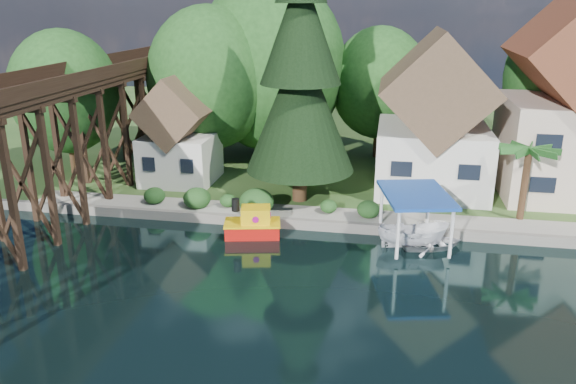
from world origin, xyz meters
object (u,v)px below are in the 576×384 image
at_px(trestle_bridge, 38,144).
at_px(tugboat, 253,224).
at_px(palm_tree, 529,153).
at_px(conifer, 301,74).
at_px(boat_canopy, 414,224).
at_px(boat_white_a, 432,241).
at_px(house_center, 574,109).
at_px(shed, 179,137).
at_px(house_left, 434,124).

relative_size(trestle_bridge, tugboat, 12.34).
distance_m(palm_tree, tugboat, 16.82).
xyz_separation_m(conifer, boat_canopy, (7.31, -5.32, -7.50)).
relative_size(palm_tree, tugboat, 1.36).
xyz_separation_m(palm_tree, tugboat, (-15.79, -4.18, -4.03)).
relative_size(trestle_bridge, boat_white_a, 12.49).
relative_size(house_center, boat_white_a, 3.93).
height_order(palm_tree, boat_canopy, palm_tree).
xyz_separation_m(shed, palm_tree, (23.17, -3.84, 0.91)).
relative_size(shed, tugboat, 2.19).
height_order(house_left, boat_white_a, house_left).
relative_size(house_left, boat_white_a, 3.11).
relative_size(house_left, conifer, 0.63).
bearing_deg(house_center, conifer, -165.23).
height_order(shed, palm_tree, shed).
relative_size(house_left, boat_canopy, 1.96).
xyz_separation_m(conifer, boat_white_a, (8.40, -5.23, -8.52)).
bearing_deg(palm_tree, house_left, 134.07).
bearing_deg(boat_canopy, boat_white_a, 4.75).
bearing_deg(boat_canopy, house_left, 81.73).
bearing_deg(boat_white_a, boat_canopy, 75.36).
bearing_deg(boat_canopy, tugboat, -179.78).
bearing_deg(palm_tree, tugboat, -165.17).
relative_size(trestle_bridge, boat_canopy, 7.85).
bearing_deg(house_left, boat_canopy, -98.27).
xyz_separation_m(palm_tree, boat_white_a, (-5.46, -4.06, -4.37)).
bearing_deg(conifer, house_left, 25.59).
relative_size(shed, boat_canopy, 1.39).
bearing_deg(boat_white_a, house_center, -62.58).
bearing_deg(boat_white_a, house_left, -21.15).
relative_size(tugboat, boat_canopy, 0.64).
relative_size(conifer, boat_white_a, 4.92).
bearing_deg(boat_white_a, tugboat, 71.31).
bearing_deg(conifer, trestle_bridge, -155.02).
bearing_deg(trestle_bridge, tugboat, 6.03).
bearing_deg(house_left, conifer, -154.41).
bearing_deg(house_center, boat_white_a, -133.19).
bearing_deg(house_left, house_center, 3.18).
xyz_separation_m(trestle_bridge, tugboat, (12.38, 1.31, -4.64)).
bearing_deg(shed, boat_canopy, -25.66).
relative_size(conifer, boat_canopy, 3.09).
height_order(trestle_bridge, palm_tree, trestle_bridge).
distance_m(house_left, house_center, 9.10).
distance_m(house_center, palm_tree, 7.18).
xyz_separation_m(shed, boat_white_a, (17.71, -7.89, -3.46)).
relative_size(trestle_bridge, shed, 5.63).
bearing_deg(boat_white_a, trestle_bridge, 74.22).
height_order(house_left, tugboat, house_left).
bearing_deg(tugboat, boat_canopy, 0.22).
height_order(house_center, boat_canopy, house_center).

